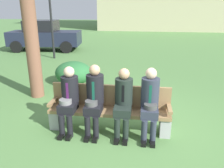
% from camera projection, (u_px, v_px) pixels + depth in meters
% --- Properties ---
extents(ground_plane, '(80.00, 80.00, 0.00)m').
position_uv_depth(ground_plane, '(126.00, 124.00, 4.84)').
color(ground_plane, '#538043').
extents(park_bench, '(2.39, 0.44, 0.90)m').
position_uv_depth(park_bench, '(110.00, 109.00, 4.54)').
color(park_bench, '#99754C').
rests_on(park_bench, ground).
extents(seated_man_leftmost, '(0.34, 0.72, 1.29)m').
position_uv_depth(seated_man_leftmost, '(69.00, 96.00, 4.43)').
color(seated_man_leftmost, black).
rests_on(seated_man_leftmost, ground).
extents(seated_man_centerleft, '(0.34, 0.72, 1.35)m').
position_uv_depth(seated_man_centerleft, '(94.00, 96.00, 4.36)').
color(seated_man_centerleft, black).
rests_on(seated_man_centerleft, ground).
extents(seated_man_centerright, '(0.34, 0.72, 1.30)m').
position_uv_depth(seated_man_centerright, '(123.00, 99.00, 4.29)').
color(seated_man_centerright, '#1E2823').
rests_on(seated_man_centerright, ground).
extents(seated_man_rightmost, '(0.34, 0.72, 1.33)m').
position_uv_depth(seated_man_rightmost, '(150.00, 100.00, 4.22)').
color(seated_man_rightmost, '#2D3342').
rests_on(seated_man_rightmost, ground).
extents(shrub_near_bench, '(1.17, 1.07, 0.73)m').
position_uv_depth(shrub_near_bench, '(74.00, 73.00, 7.27)').
color(shrub_near_bench, '#2B6936').
rests_on(shrub_near_bench, ground).
extents(parked_car_near, '(4.03, 2.02, 1.68)m').
position_uv_depth(parked_car_near, '(44.00, 36.00, 12.75)').
color(parked_car_near, '#1E2338').
rests_on(parked_car_near, ground).
extents(street_lamp, '(0.24, 0.24, 3.32)m').
position_uv_depth(street_lamp, '(51.00, 14.00, 10.36)').
color(street_lamp, black).
rests_on(street_lamp, ground).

